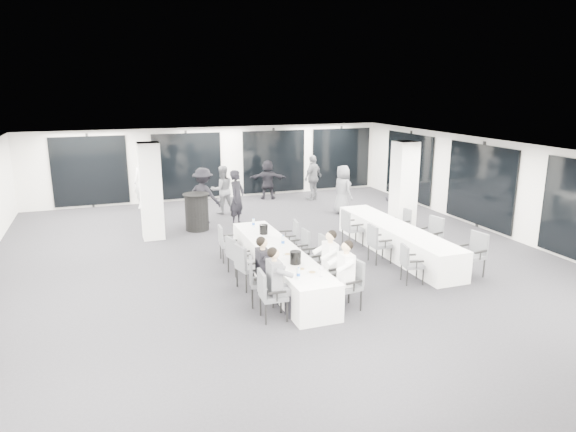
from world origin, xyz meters
name	(u,v)px	position (x,y,z in m)	size (l,w,h in m)	color
room	(296,197)	(0.89, 1.11, 1.39)	(14.04, 16.04, 2.84)	#232227
column_left	(151,191)	(-2.80, 3.20, 1.40)	(0.60, 0.60, 2.80)	silver
column_right	(403,189)	(4.20, 1.00, 1.40)	(0.60, 0.60, 2.80)	silver
banquet_table_main	(279,264)	(-0.42, -1.22, 0.38)	(0.90, 5.00, 0.75)	white
banquet_table_side	(395,240)	(3.12, -0.43, 0.38)	(0.90, 5.00, 0.75)	white
cocktail_table	(197,212)	(-1.44, 3.65, 0.58)	(0.82, 0.82, 1.14)	black
chair_main_left_near	(269,292)	(-1.26, -3.10, 0.56)	(0.52, 0.57, 0.98)	#4B4E52
chair_main_left_second	(258,278)	(-1.26, -2.35, 0.56)	(0.60, 0.63, 0.98)	#4B4E52
chair_main_left_mid	(246,264)	(-1.26, -1.47, 0.57)	(0.61, 0.64, 1.00)	#4B4E52
chair_main_left_fourth	(236,253)	(-1.25, -0.50, 0.52)	(0.55, 0.58, 0.91)	#4B4E52
chair_main_left_far	(226,241)	(-1.25, 0.51, 0.52)	(0.49, 0.54, 0.92)	#4B4E52
chair_main_right_near	(350,281)	(0.41, -3.16, 0.58)	(0.57, 0.62, 1.01)	#4B4E52
chair_main_right_second	(334,268)	(0.42, -2.41, 0.59)	(0.55, 0.61, 1.03)	#4B4E52
chair_main_right_mid	(318,255)	(0.42, -1.51, 0.59)	(0.54, 0.60, 1.03)	#4B4E52
chair_main_right_fourth	(301,246)	(0.41, -0.48, 0.52)	(0.48, 0.53, 0.91)	#4B4E52
chair_main_right_far	(291,236)	(0.41, 0.27, 0.54)	(0.55, 0.59, 0.95)	#4B4E52
chair_side_left_near	(409,261)	(2.29, -2.37, 0.51)	(0.53, 0.56, 0.89)	#4B4E52
chair_side_left_mid	(377,241)	(2.29, -0.92, 0.56)	(0.49, 0.56, 0.98)	#4B4E52
chair_side_left_far	(350,226)	(2.28, 0.59, 0.57)	(0.51, 0.57, 1.00)	#4B4E52
chair_side_right_near	(474,251)	(3.96, -2.49, 0.59)	(0.59, 0.64, 1.04)	#4B4E52
chair_side_right_mid	(432,233)	(3.96, -0.84, 0.58)	(0.60, 0.63, 1.01)	#4B4E52
chair_side_right_far	(402,222)	(3.95, 0.60, 0.52)	(0.53, 0.57, 0.91)	#4B4E52
seated_guest_a	(277,278)	(-1.09, -3.10, 0.81)	(0.50, 0.38, 1.44)	slate
seated_guest_b	(266,266)	(-1.09, -2.37, 0.81)	(0.50, 0.38, 1.44)	black
seated_guest_c	(343,271)	(0.24, -3.17, 0.81)	(0.50, 0.38, 1.44)	white
seated_guest_d	(327,259)	(0.24, -2.42, 0.81)	(0.50, 0.38, 1.44)	white
standing_guest_a	(237,194)	(-0.12, 3.76, 1.01)	(0.74, 0.59, 2.02)	black
standing_guest_b	(222,187)	(-0.22, 5.46, 0.95)	(0.92, 0.56, 1.90)	slate
standing_guest_c	(203,192)	(-1.08, 4.38, 1.02)	(1.33, 0.67, 2.05)	black
standing_guest_d	(313,175)	(3.59, 6.43, 0.99)	(1.17, 0.65, 1.99)	slate
standing_guest_e	(343,186)	(3.71, 4.04, 0.96)	(0.92, 0.56, 1.91)	slate
standing_guest_f	(268,177)	(1.98, 7.17, 0.88)	(1.62, 0.62, 1.76)	black
standing_guest_g	(143,179)	(-2.73, 7.20, 1.07)	(0.78, 0.63, 2.13)	white
standing_guest_h	(397,199)	(4.62, 2.00, 0.88)	(0.85, 0.52, 1.76)	black
ice_bucket_near	(295,258)	(-0.42, -2.28, 0.88)	(0.24, 0.24, 0.27)	black
ice_bucket_far	(264,229)	(-0.39, 0.05, 0.87)	(0.21, 0.21, 0.24)	black
water_bottle_a	(298,273)	(-0.67, -3.11, 0.86)	(0.07, 0.07, 0.22)	silver
water_bottle_b	(283,241)	(-0.26, -1.05, 0.87)	(0.08, 0.08, 0.24)	silver
water_bottle_c	(253,223)	(-0.45, 0.75, 0.86)	(0.07, 0.07, 0.22)	silver
plate_a	(302,269)	(-0.43, -2.65, 0.76)	(0.20, 0.20, 0.03)	white
plate_b	(312,272)	(-0.30, -2.90, 0.76)	(0.22, 0.22, 0.03)	white
plate_c	(288,254)	(-0.37, -1.68, 0.76)	(0.22, 0.22, 0.03)	white
wine_glass	(321,269)	(-0.22, -3.15, 0.91)	(0.08, 0.08, 0.22)	silver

